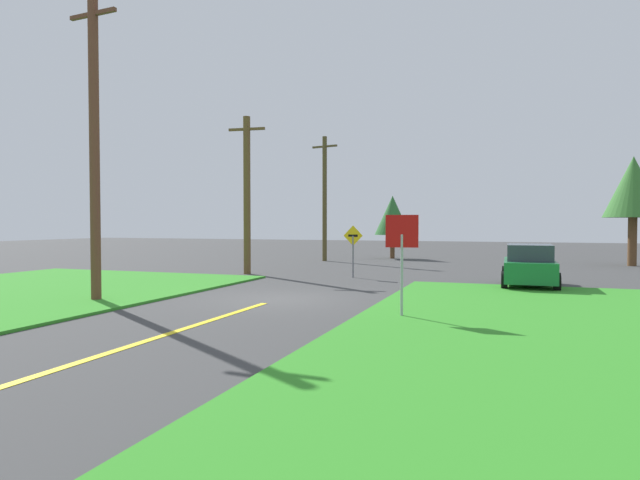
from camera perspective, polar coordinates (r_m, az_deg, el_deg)
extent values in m
plane|color=#3D3D3D|center=(17.25, -4.46, -6.25)|extent=(120.00, 120.00, 0.00)
cube|color=yellow|center=(10.59, -22.85, -11.41)|extent=(0.20, 14.00, 0.01)
cylinder|color=#9EA0A8|center=(13.74, 8.63, -3.84)|extent=(0.07, 0.07, 2.12)
cube|color=red|center=(13.68, 8.66, 0.93)|extent=(0.82, 0.14, 0.82)
cube|color=#196B33|center=(21.91, 21.23, -2.98)|extent=(1.82, 3.84, 0.76)
cube|color=#2D3842|center=(21.69, 21.27, -1.23)|extent=(1.59, 2.12, 0.60)
cylinder|color=black|center=(23.22, 18.95, -3.44)|extent=(0.23, 0.68, 0.68)
cylinder|color=black|center=(23.28, 23.27, -3.47)|extent=(0.23, 0.68, 0.68)
cylinder|color=black|center=(20.63, 18.91, -4.08)|extent=(0.23, 0.68, 0.68)
cylinder|color=black|center=(20.70, 23.78, -4.11)|extent=(0.23, 0.68, 0.68)
cylinder|color=brown|center=(18.01, -22.74, 9.11)|extent=(0.30, 0.30, 9.49)
cube|color=brown|center=(18.95, -22.89, 21.15)|extent=(1.80, 0.26, 0.12)
cylinder|color=brown|center=(25.92, -7.73, 4.68)|extent=(0.34, 0.34, 7.47)
cube|color=brown|center=(26.28, -7.76, 11.53)|extent=(1.80, 0.30, 0.12)
cylinder|color=#4F4624|center=(34.74, 0.49, 4.36)|extent=(0.29, 0.29, 7.99)
cube|color=#4F4624|center=(35.05, 0.50, 9.85)|extent=(1.79, 0.49, 0.12)
cylinder|color=slate|center=(24.01, 3.51, -1.76)|extent=(0.08, 0.08, 1.87)
cube|color=yellow|center=(23.97, 3.52, 0.46)|extent=(0.90, 0.12, 0.91)
cube|color=black|center=(23.97, 3.52, 0.46)|extent=(0.45, 0.08, 0.10)
cylinder|color=brown|center=(37.62, 7.66, -0.69)|extent=(0.32, 0.32, 1.64)
cone|color=#29662B|center=(37.60, 7.67, 2.61)|extent=(2.46, 2.46, 2.70)
cylinder|color=brown|center=(35.38, 30.12, -0.15)|extent=(0.47, 0.47, 2.76)
cone|color=#35722D|center=(35.42, 30.20, 4.89)|extent=(3.15, 3.15, 3.47)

